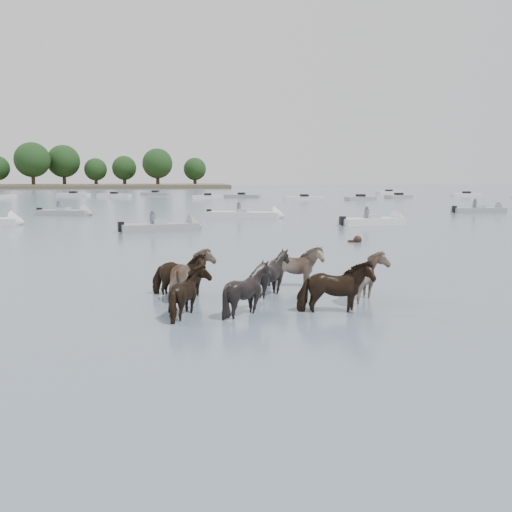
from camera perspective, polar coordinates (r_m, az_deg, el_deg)
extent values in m
plane|color=#495A6A|center=(13.56, 0.19, -6.17)|extent=(400.00, 400.00, 0.00)
imported|color=black|center=(15.80, -7.91, -2.26)|extent=(1.98, 1.43, 1.52)
imported|color=gray|center=(15.62, -6.40, -2.28)|extent=(1.35, 1.57, 1.56)
imported|color=black|center=(15.89, 1.72, -2.15)|extent=(1.52, 1.39, 1.50)
imported|color=gray|center=(17.04, 3.84, -1.44)|extent=(1.85, 0.94, 1.52)
imported|color=black|center=(13.54, -6.64, -4.21)|extent=(1.36, 1.54, 1.42)
imported|color=black|center=(13.67, -0.86, -3.85)|extent=(1.38, 1.23, 1.51)
imported|color=black|center=(13.91, 8.09, -3.61)|extent=(1.88, 0.91, 1.56)
imported|color=#886F5C|center=(15.38, 11.57, -2.59)|extent=(1.59, 1.76, 1.55)
sphere|color=black|center=(29.01, 10.36, 1.64)|extent=(0.44, 0.44, 0.44)
cube|color=black|center=(28.95, 9.89, 1.44)|extent=(0.50, 0.22, 0.18)
cone|color=silver|center=(41.97, -23.18, 3.21)|extent=(0.99, 1.65, 1.60)
cube|color=gray|center=(34.77, -9.86, 2.86)|extent=(4.92, 2.74, 0.55)
cone|color=gray|center=(35.33, -6.16, 3.01)|extent=(1.28, 1.78, 1.60)
cube|color=#99ADB7|center=(34.74, -9.87, 3.43)|extent=(1.06, 1.29, 0.35)
cube|color=black|center=(34.36, -13.68, 2.93)|extent=(0.43, 0.43, 0.60)
cylinder|color=#595966|center=(34.75, -10.54, 3.75)|extent=(0.36, 0.36, 0.70)
sphere|color=#595966|center=(34.72, -10.56, 4.49)|extent=(0.24, 0.24, 0.24)
cube|color=silver|center=(45.50, -1.26, 4.21)|extent=(6.09, 3.43, 0.55)
cone|color=silver|center=(44.92, 2.40, 4.15)|extent=(1.37, 1.81, 1.60)
cube|color=#99ADB7|center=(45.48, -1.27, 4.65)|extent=(1.12, 1.32, 0.35)
cube|color=black|center=(46.25, -4.83, 4.43)|extent=(0.44, 0.44, 0.60)
cylinder|color=#595966|center=(45.43, -1.77, 4.90)|extent=(0.36, 0.36, 0.70)
sphere|color=#595966|center=(45.41, -1.77, 5.46)|extent=(0.24, 0.24, 0.24)
cube|color=silver|center=(39.55, 11.80, 3.44)|extent=(4.87, 2.58, 0.55)
cone|color=silver|center=(40.80, 14.59, 3.49)|extent=(1.23, 1.76, 1.60)
cube|color=#99ADB7|center=(39.52, 11.82, 3.94)|extent=(1.03, 1.27, 0.35)
cube|color=black|center=(38.38, 8.85, 3.60)|extent=(0.42, 0.42, 0.60)
cylinder|color=#595966|center=(39.38, 11.27, 4.24)|extent=(0.36, 0.36, 0.70)
sphere|color=#595966|center=(39.35, 11.29, 4.89)|extent=(0.24, 0.24, 0.24)
cube|color=gray|center=(55.49, 21.85, 4.34)|extent=(4.71, 1.79, 0.55)
cone|color=gray|center=(56.56, 23.96, 4.29)|extent=(0.96, 1.64, 1.60)
cube|color=#99ADB7|center=(55.47, 21.87, 4.71)|extent=(0.85, 1.15, 0.35)
cube|color=black|center=(54.48, 19.66, 4.55)|extent=(0.36, 0.36, 0.60)
cylinder|color=#595966|center=(55.27, 21.51, 4.92)|extent=(0.36, 0.36, 0.70)
sphere|color=#595966|center=(55.25, 21.54, 5.39)|extent=(0.24, 0.24, 0.24)
cube|color=gray|center=(50.64, -19.08, 4.17)|extent=(4.80, 2.81, 0.55)
cone|color=gray|center=(49.61, -16.77, 4.20)|extent=(1.31, 1.79, 1.60)
cube|color=#99ADB7|center=(50.62, -19.10, 4.56)|extent=(1.08, 1.30, 0.35)
cube|color=black|center=(51.75, -21.31, 4.30)|extent=(0.43, 0.43, 0.60)
cylinder|color=#595966|center=(50.70, -19.55, 4.77)|extent=(0.36, 0.36, 0.70)
sphere|color=#595966|center=(50.68, -19.58, 5.28)|extent=(0.24, 0.24, 0.24)
cube|color=silver|center=(98.15, -18.21, 5.96)|extent=(5.87, 3.68, 0.60)
cube|color=black|center=(98.14, -18.22, 6.18)|extent=(1.32, 1.32, 0.50)
cube|color=silver|center=(92.84, -14.32, 6.01)|extent=(5.59, 3.06, 0.60)
cube|color=black|center=(92.82, -14.33, 6.24)|extent=(1.26, 1.26, 0.50)
cube|color=gray|center=(99.62, -10.29, 6.26)|extent=(5.16, 3.01, 0.60)
cube|color=black|center=(99.61, -10.29, 6.48)|extent=(1.27, 1.27, 0.50)
cube|color=silver|center=(83.00, -4.97, 6.00)|extent=(4.66, 1.79, 0.60)
cube|color=black|center=(82.98, -4.97, 6.26)|extent=(1.06, 1.06, 0.50)
cube|color=gray|center=(86.40, -1.49, 6.11)|extent=(5.90, 3.47, 0.60)
cube|color=black|center=(86.39, -1.49, 6.36)|extent=(1.29, 1.29, 0.50)
cube|color=silver|center=(78.11, 4.97, 5.86)|extent=(5.79, 1.93, 0.60)
cube|color=black|center=(78.09, 4.97, 6.14)|extent=(1.07, 1.07, 0.50)
cube|color=gray|center=(79.44, 10.66, 5.79)|extent=(4.74, 2.85, 0.60)
cube|color=black|center=(79.43, 10.67, 6.07)|extent=(1.27, 1.27, 0.50)
cube|color=gray|center=(87.51, 14.41, 5.89)|extent=(4.73, 3.19, 0.60)
cube|color=black|center=(87.50, 14.42, 6.13)|extent=(1.32, 1.32, 0.50)
cube|color=silver|center=(108.22, 13.46, 6.31)|extent=(5.34, 2.97, 0.60)
cube|color=black|center=(108.21, 13.47, 6.51)|extent=(1.25, 1.25, 0.50)
cube|color=silver|center=(98.94, 20.75, 5.85)|extent=(5.38, 2.05, 0.60)
cube|color=black|center=(98.93, 20.76, 6.07)|extent=(1.10, 1.10, 0.50)
cylinder|color=#382619|center=(167.04, -21.85, 7.20)|extent=(1.00, 1.00, 4.31)
sphere|color=black|center=(167.09, -21.95, 9.13)|extent=(9.59, 9.59, 9.59)
cylinder|color=#382619|center=(172.66, -19.03, 7.34)|extent=(1.00, 1.00, 4.21)
sphere|color=black|center=(172.70, -19.12, 9.16)|extent=(9.36, 9.36, 9.36)
cylinder|color=#382619|center=(169.64, -16.06, 7.24)|extent=(1.00, 1.00, 2.91)
sphere|color=black|center=(169.64, -16.11, 8.52)|extent=(6.46, 6.46, 6.46)
cylinder|color=#382619|center=(168.58, -13.31, 7.38)|extent=(1.00, 1.00, 3.15)
sphere|color=black|center=(168.59, -13.35, 8.77)|extent=(6.99, 6.99, 6.99)
cylinder|color=#382619|center=(162.28, -10.03, 7.56)|extent=(1.00, 1.00, 3.81)
sphere|color=black|center=(162.31, -10.07, 9.32)|extent=(8.47, 8.47, 8.47)
cylinder|color=#382619|center=(168.99, -6.26, 7.52)|extent=(1.00, 1.00, 3.01)
sphere|color=black|center=(169.00, -6.29, 8.85)|extent=(6.68, 6.68, 6.68)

